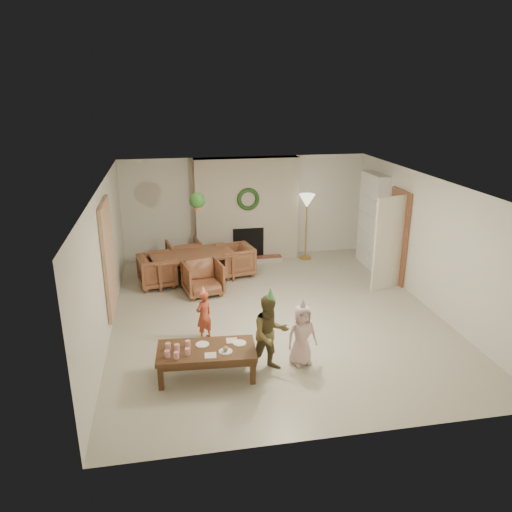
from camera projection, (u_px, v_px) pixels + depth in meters
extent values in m
plane|color=#B7B29E|center=(275.00, 314.00, 9.28)|extent=(7.00, 7.00, 0.00)
plane|color=white|center=(277.00, 183.00, 8.46)|extent=(7.00, 7.00, 0.00)
plane|color=silver|center=(245.00, 207.00, 12.12)|extent=(7.00, 0.00, 7.00)
plane|color=silver|center=(343.00, 347.00, 5.61)|extent=(7.00, 0.00, 7.00)
plane|color=silver|center=(105.00, 262.00, 8.36)|extent=(0.00, 7.00, 7.00)
plane|color=silver|center=(429.00, 243.00, 9.38)|extent=(0.00, 7.00, 7.00)
cube|color=#5D2018|center=(247.00, 209.00, 11.94)|extent=(2.50, 0.40, 2.50)
cube|color=maroon|center=(249.00, 260.00, 12.00)|extent=(1.60, 0.30, 0.12)
cube|color=black|center=(248.00, 243.00, 12.03)|extent=(0.75, 0.12, 0.75)
torus|color=#1A3F17|center=(248.00, 199.00, 11.62)|extent=(0.54, 0.10, 0.54)
cylinder|color=gold|center=(305.00, 258.00, 12.30)|extent=(0.30, 0.30, 0.03)
cylinder|color=gold|center=(306.00, 229.00, 12.06)|extent=(0.03, 0.03, 1.47)
cone|color=beige|center=(307.00, 201.00, 11.83)|extent=(0.39, 0.39, 0.33)
cube|color=white|center=(372.00, 220.00, 11.54)|extent=(0.30, 1.00, 2.20)
cube|color=white|center=(369.00, 247.00, 11.75)|extent=(0.30, 0.92, 0.03)
cube|color=white|center=(371.00, 230.00, 11.62)|extent=(0.30, 0.92, 0.03)
cube|color=white|center=(372.00, 214.00, 11.48)|extent=(0.30, 0.92, 0.03)
cube|color=white|center=(373.00, 197.00, 11.35)|extent=(0.30, 0.92, 0.03)
cube|color=#B2202A|center=(372.00, 243.00, 11.56)|extent=(0.20, 0.40, 0.24)
cube|color=#235181|center=(370.00, 224.00, 11.61)|extent=(0.20, 0.44, 0.24)
cube|color=#A76D23|center=(373.00, 210.00, 11.35)|extent=(0.20, 0.36, 0.22)
cube|color=brown|center=(398.00, 237.00, 10.56)|extent=(0.05, 0.86, 2.04)
cube|color=beige|center=(389.00, 244.00, 10.15)|extent=(0.77, 0.32, 2.00)
cube|color=beige|center=(109.00, 258.00, 8.55)|extent=(0.06, 1.20, 2.00)
imported|color=brown|center=(193.00, 267.00, 10.78)|extent=(1.95, 1.34, 0.63)
imported|color=brown|center=(203.00, 278.00, 10.08)|extent=(0.88, 0.90, 0.70)
imported|color=brown|center=(184.00, 255.00, 11.46)|extent=(0.88, 0.90, 0.70)
imported|color=brown|center=(157.00, 271.00, 10.49)|extent=(0.90, 0.88, 0.70)
imported|color=brown|center=(235.00, 260.00, 11.12)|extent=(0.90, 0.88, 0.70)
cylinder|color=tan|center=(197.00, 189.00, 9.75)|extent=(0.01, 0.01, 0.70)
cylinder|color=#AE6A38|center=(197.00, 206.00, 9.86)|extent=(0.16, 0.16, 0.12)
sphere|color=#22531B|center=(197.00, 200.00, 9.82)|extent=(0.32, 0.32, 0.32)
cube|color=#4E301A|center=(206.00, 351.00, 7.19)|extent=(1.49, 0.81, 0.07)
cube|color=#4E301A|center=(207.00, 355.00, 7.21)|extent=(1.37, 0.70, 0.09)
cube|color=#4E301A|center=(161.00, 378.00, 6.91)|extent=(0.08, 0.08, 0.38)
cube|color=#4E301A|center=(253.00, 372.00, 7.05)|extent=(0.08, 0.08, 0.38)
cube|color=#4E301A|center=(163.00, 356.00, 7.46)|extent=(0.08, 0.08, 0.38)
cube|color=#4E301A|center=(249.00, 351.00, 7.60)|extent=(0.08, 0.08, 0.38)
cylinder|color=white|center=(167.00, 354.00, 6.94)|extent=(0.08, 0.08, 0.10)
cylinder|color=white|center=(168.00, 346.00, 7.15)|extent=(0.08, 0.08, 0.10)
cylinder|color=white|center=(176.00, 355.00, 6.90)|extent=(0.08, 0.08, 0.10)
cylinder|color=white|center=(177.00, 347.00, 7.11)|extent=(0.08, 0.08, 0.10)
cylinder|color=white|center=(188.00, 351.00, 7.00)|extent=(0.08, 0.08, 0.10)
cylinder|color=white|center=(188.00, 344.00, 7.21)|extent=(0.08, 0.08, 0.10)
cylinder|color=white|center=(202.00, 344.00, 7.29)|extent=(0.21, 0.21, 0.01)
cylinder|color=white|center=(226.00, 351.00, 7.10)|extent=(0.21, 0.21, 0.01)
cylinder|color=white|center=(240.00, 343.00, 7.33)|extent=(0.21, 0.21, 0.01)
sphere|color=tan|center=(226.00, 349.00, 7.09)|extent=(0.08, 0.08, 0.08)
cube|color=#E2A6AB|center=(210.00, 355.00, 6.99)|extent=(0.18, 0.18, 0.01)
cube|color=#E2A6AB|center=(232.00, 340.00, 7.40)|extent=(0.18, 0.18, 0.01)
imported|color=#A93D24|center=(204.00, 315.00, 8.25)|extent=(0.38, 0.35, 0.87)
cone|color=#E9AB4D|center=(203.00, 290.00, 8.09)|extent=(0.14, 0.14, 0.16)
imported|color=brown|center=(270.00, 334.00, 7.26)|extent=(0.67, 0.57, 1.22)
cone|color=#4DB456|center=(270.00, 294.00, 7.04)|extent=(0.16, 0.16, 0.20)
imported|color=beige|center=(302.00, 335.00, 7.48)|extent=(0.52, 0.38, 0.98)
cone|color=#AAAAB1|center=(303.00, 304.00, 7.31)|extent=(0.13, 0.13, 0.18)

